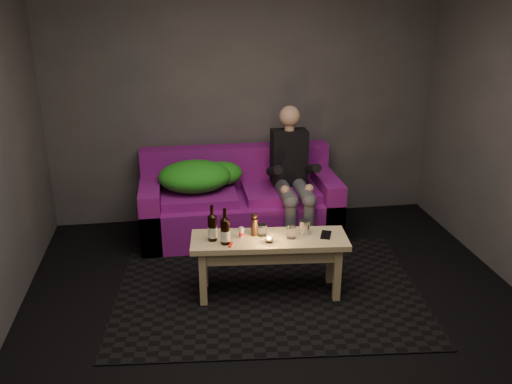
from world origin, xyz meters
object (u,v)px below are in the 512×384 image
at_px(beer_bottle_b, 225,231).
at_px(steel_cup, 304,227).
at_px(beer_bottle_a, 212,227).
at_px(coffee_table, 269,248).
at_px(person, 292,172).
at_px(sofa, 239,204).

relative_size(beer_bottle_b, steel_cup, 2.55).
bearing_deg(beer_bottle_a, coffee_table, -3.22).
bearing_deg(coffee_table, beer_bottle_b, -171.46).
bearing_deg(person, steel_cup, -96.73).
distance_m(coffee_table, beer_bottle_b, 0.41).
bearing_deg(beer_bottle_a, person, 50.77).
bearing_deg(coffee_table, beer_bottle_a, 176.78).
relative_size(person, steel_cup, 11.23).
xyz_separation_m(sofa, person, (0.50, -0.16, 0.37)).
xyz_separation_m(sofa, coffee_table, (0.09, -1.23, 0.11)).
bearing_deg(coffee_table, person, 69.01).
height_order(sofa, steel_cup, sofa).
xyz_separation_m(sofa, beer_bottle_b, (-0.26, -1.28, 0.31)).
relative_size(person, beer_bottle_b, 4.40).
bearing_deg(steel_cup, sofa, 107.51).
bearing_deg(person, coffee_table, -110.99).
relative_size(sofa, steel_cup, 16.82).
distance_m(sofa, person, 0.64).
distance_m(beer_bottle_a, steel_cup, 0.73).
distance_m(beer_bottle_b, steel_cup, 0.65).
bearing_deg(sofa, beer_bottle_a, -106.36).
bearing_deg(beer_bottle_a, sofa, 73.64).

